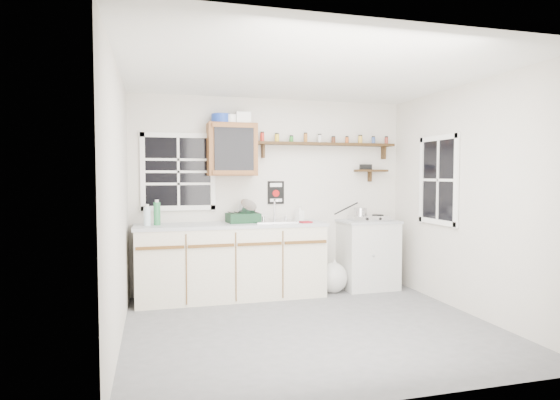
{
  "coord_description": "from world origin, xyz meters",
  "views": [
    {
      "loc": [
        -1.49,
        -4.34,
        1.5
      ],
      "look_at": [
        -0.17,
        0.55,
        1.24
      ],
      "focal_mm": 30.0,
      "sensor_mm": 36.0,
      "label": 1
    }
  ],
  "objects": [
    {
      "name": "room",
      "position": [
        0.0,
        0.0,
        1.25
      ],
      "size": [
        3.64,
        3.24,
        2.54
      ],
      "color": "#59595B",
      "rests_on": "ground"
    },
    {
      "name": "main_cabinet",
      "position": [
        -0.58,
        1.3,
        0.46
      ],
      "size": [
        2.31,
        0.63,
        0.92
      ],
      "color": "beige",
      "rests_on": "floor"
    },
    {
      "name": "right_cabinet",
      "position": [
        1.25,
        1.32,
        0.46
      ],
      "size": [
        0.73,
        0.57,
        0.91
      ],
      "color": "beige",
      "rests_on": "floor"
    },
    {
      "name": "sink",
      "position": [
        -0.05,
        1.3,
        0.93
      ],
      "size": [
        0.52,
        0.44,
        0.29
      ],
      "color": "silver",
      "rests_on": "main_cabinet"
    },
    {
      "name": "upper_cabinet",
      "position": [
        -0.55,
        1.44,
        1.82
      ],
      "size": [
        0.6,
        0.32,
        0.65
      ],
      "color": "brown",
      "rests_on": "wall_back"
    },
    {
      "name": "upper_cabinet_clutter",
      "position": [
        -0.58,
        1.44,
        2.21
      ],
      "size": [
        0.48,
        0.24,
        0.14
      ],
      "color": "#173497",
      "rests_on": "upper_cabinet"
    },
    {
      "name": "spice_shelf",
      "position": [
        0.72,
        1.51,
        1.93
      ],
      "size": [
        1.91,
        0.18,
        0.33
      ],
      "color": "#301D0D",
      "rests_on": "wall_back"
    },
    {
      "name": "secondary_shelf",
      "position": [
        1.36,
        1.52,
        1.58
      ],
      "size": [
        0.45,
        0.16,
        0.24
      ],
      "color": "#301D0D",
      "rests_on": "wall_back"
    },
    {
      "name": "warning_sign",
      "position": [
        0.05,
        1.59,
        1.28
      ],
      "size": [
        0.22,
        0.02,
        0.3
      ],
      "color": "black",
      "rests_on": "wall_back"
    },
    {
      "name": "window_back",
      "position": [
        -1.2,
        1.59,
        1.55
      ],
      "size": [
        0.93,
        0.03,
        0.98
      ],
      "color": "black",
      "rests_on": "wall_back"
    },
    {
      "name": "window_right",
      "position": [
        1.79,
        0.55,
        1.45
      ],
      "size": [
        0.03,
        0.78,
        1.08
      ],
      "color": "black",
      "rests_on": "wall_back"
    },
    {
      "name": "water_bottles",
      "position": [
        -1.52,
        1.32,
        1.05
      ],
      "size": [
        0.19,
        0.13,
        0.3
      ],
      "color": "silver",
      "rests_on": "main_cabinet"
    },
    {
      "name": "dish_rack",
      "position": [
        -0.42,
        1.36,
        1.01
      ],
      "size": [
        0.41,
        0.33,
        0.29
      ],
      "rotation": [
        0.0,
        0.0,
        0.09
      ],
      "color": "black",
      "rests_on": "main_cabinet"
    },
    {
      "name": "soap_bottle",
      "position": [
        0.33,
        1.44,
        1.02
      ],
      "size": [
        0.11,
        0.11,
        0.19
      ],
      "primitive_type": "imported",
      "rotation": [
        0.0,
        0.0,
        0.4
      ],
      "color": "silver",
      "rests_on": "main_cabinet"
    },
    {
      "name": "rag",
      "position": [
        0.31,
        1.12,
        0.93
      ],
      "size": [
        0.15,
        0.14,
        0.02
      ],
      "primitive_type": "cube",
      "rotation": [
        0.0,
        0.0,
        0.2
      ],
      "color": "maroon",
      "rests_on": "main_cabinet"
    },
    {
      "name": "hotplate",
      "position": [
        1.25,
        1.31,
        0.94
      ],
      "size": [
        0.53,
        0.31,
        0.07
      ],
      "rotation": [
        0.0,
        0.0,
        -0.08
      ],
      "color": "silver",
      "rests_on": "right_cabinet"
    },
    {
      "name": "saucepan",
      "position": [
        1.12,
        1.31,
        1.03
      ],
      "size": [
        0.42,
        0.19,
        0.18
      ],
      "rotation": [
        0.0,
        0.0,
        -0.06
      ],
      "color": "silver",
      "rests_on": "hotplate"
    },
    {
      "name": "trash_bag",
      "position": [
        0.72,
        1.23,
        0.19
      ],
      "size": [
        0.4,
        0.36,
        0.45
      ],
      "color": "silver",
      "rests_on": "floor"
    }
  ]
}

